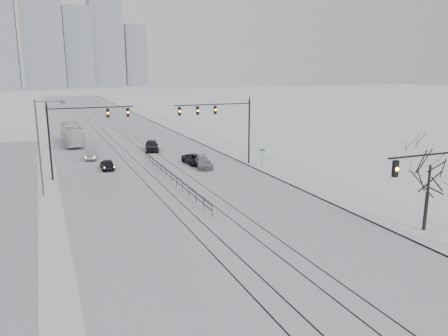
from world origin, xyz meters
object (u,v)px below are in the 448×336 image
at_px(traffic_mast_near, 440,185).
at_px(sedan_nb_front, 194,159).
at_px(sedan_nb_right, 203,163).
at_px(sedan_nb_far, 152,146).
at_px(bare_tree, 430,172).
at_px(sedan_sb_outer, 91,155).
at_px(box_truck, 72,134).
at_px(sedan_sb_inner, 107,164).

height_order(traffic_mast_near, sedan_nb_front, traffic_mast_near).
xyz_separation_m(sedan_nb_right, sedan_nb_far, (-3.10, 13.27, 0.16)).
relative_size(bare_tree, sedan_nb_front, 1.39).
bearing_deg(sedan_sb_outer, sedan_nb_right, 149.85).
relative_size(sedan_nb_far, box_truck, 0.41).
height_order(sedan_nb_right, sedan_nb_far, sedan_nb_far).
bearing_deg(bare_tree, sedan_sb_inner, 121.88).
distance_m(sedan_nb_right, box_truck, 27.14).
relative_size(sedan_sb_inner, box_truck, 0.32).
relative_size(sedan_sb_inner, sedan_nb_front, 0.82).
bearing_deg(sedan_nb_far, bare_tree, -63.49).
relative_size(sedan_sb_inner, sedan_sb_outer, 0.93).
bearing_deg(sedan_sb_outer, sedan_nb_far, -150.92).
relative_size(sedan_sb_outer, box_truck, 0.34).
bearing_deg(sedan_nb_front, sedan_nb_far, 100.54).
relative_size(bare_tree, sedan_nb_right, 1.39).
xyz_separation_m(sedan_sb_inner, sedan_nb_right, (10.82, -3.52, 0.02)).
distance_m(sedan_nb_front, sedan_nb_right, 2.36).
bearing_deg(sedan_sb_outer, box_truck, -72.52).
distance_m(bare_tree, sedan_nb_front, 29.95).
distance_m(sedan_sb_outer, sedan_nb_front, 14.10).
distance_m(sedan_nb_front, sedan_nb_far, 11.28).
bearing_deg(sedan_nb_front, traffic_mast_near, -83.59).
bearing_deg(traffic_mast_near, sedan_nb_right, 100.25).
bearing_deg(sedan_nb_front, sedan_sb_outer, 141.42).
xyz_separation_m(bare_tree, box_truck, (-21.09, 49.86, -2.90)).
distance_m(sedan_sb_outer, sedan_nb_far, 9.25).
distance_m(traffic_mast_near, sedan_nb_far, 43.52).
bearing_deg(bare_tree, sedan_sb_outer, 118.12).
bearing_deg(box_truck, bare_tree, 111.88).
height_order(sedan_sb_inner, sedan_nb_far, sedan_nb_far).
height_order(bare_tree, box_truck, bare_tree).
xyz_separation_m(traffic_mast_near, bare_tree, (2.41, 3.00, -0.07)).
relative_size(sedan_nb_front, sedan_nb_far, 0.95).
height_order(sedan_sb_outer, sedan_nb_right, sedan_sb_outer).
height_order(bare_tree, sedan_nb_front, bare_tree).
bearing_deg(sedan_sb_inner, sedan_nb_front, 174.96).
xyz_separation_m(traffic_mast_near, sedan_nb_far, (-8.39, 42.53, -3.77)).
distance_m(traffic_mast_near, sedan_nb_right, 30.00).
bearing_deg(sedan_sb_inner, sedan_nb_far, -126.96).
relative_size(sedan_sb_outer, sedan_nb_far, 0.84).
bearing_deg(sedan_nb_far, sedan_nb_front, -64.55).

